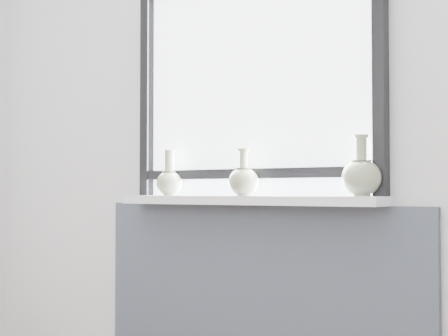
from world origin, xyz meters
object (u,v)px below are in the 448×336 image
Objects in this scene: vase_b at (243,180)px; vase_a at (169,181)px; vase_c at (362,175)px; windowsill at (245,200)px.

vase_a is at bearing 178.29° from vase_b.
vase_b is 0.56m from vase_c.
vase_b reaches higher than windowsill.
windowsill is 0.45m from vase_a.
windowsill is 0.57m from vase_c.
vase_c is at bearing 0.57° from windowsill.
vase_a reaches higher than vase_b.
vase_a is at bearing -179.64° from windowsill.
windowsill is 0.09m from vase_b.
vase_a is 1.00m from vase_c.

